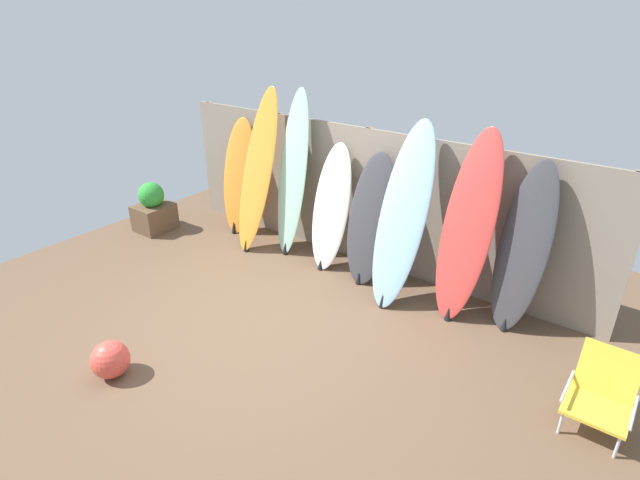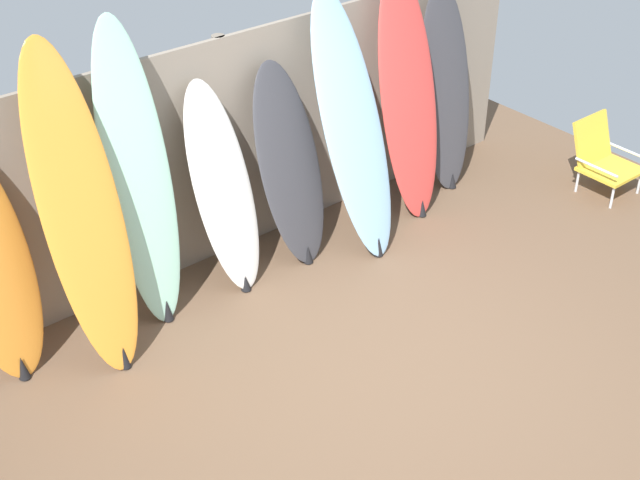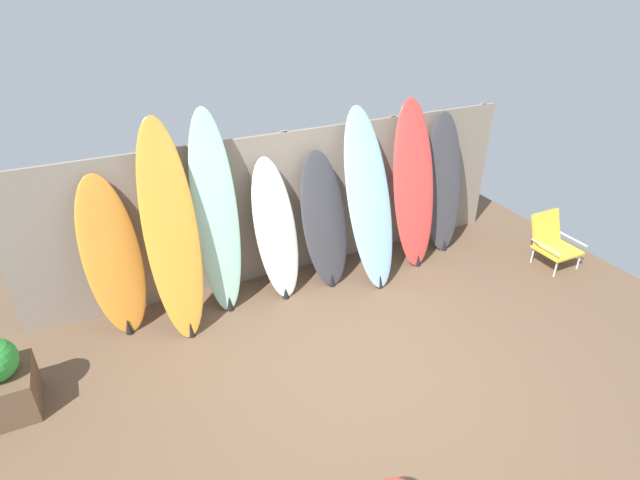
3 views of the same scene
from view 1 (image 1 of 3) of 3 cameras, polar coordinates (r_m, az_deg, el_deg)
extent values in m
plane|color=brown|center=(5.51, -6.53, -9.96)|extent=(7.68, 7.68, 0.00)
cube|color=gray|center=(6.49, 5.19, 4.86)|extent=(6.08, 0.04, 1.80)
cylinder|color=slate|center=(8.31, -11.90, 9.08)|extent=(0.10, 0.10, 1.80)
cylinder|color=slate|center=(7.33, -4.27, 7.35)|extent=(0.10, 0.10, 1.80)
cylinder|color=slate|center=(6.52, 5.38, 4.96)|extent=(0.10, 0.10, 1.80)
cylinder|color=slate|center=(5.96, 17.19, 1.82)|extent=(0.10, 0.10, 1.80)
cylinder|color=slate|center=(5.71, 30.66, -1.85)|extent=(0.10, 0.10, 1.80)
ellipsoid|color=orange|center=(7.53, -9.21, 7.15)|extent=(0.62, 0.51, 1.69)
cone|color=black|center=(7.68, -9.81, 1.47)|extent=(0.08, 0.08, 0.18)
ellipsoid|color=orange|center=(6.92, -7.14, 7.83)|extent=(0.58, 0.77, 2.20)
cone|color=black|center=(7.09, -8.45, -0.60)|extent=(0.08, 0.08, 0.17)
ellipsoid|color=#9ED6BC|center=(6.70, -3.15, 7.49)|extent=(0.51, 0.50, 2.22)
cone|color=black|center=(6.94, -3.99, -0.91)|extent=(0.08, 0.08, 0.17)
ellipsoid|color=white|center=(6.40, 1.30, 3.75)|extent=(0.56, 0.60, 1.61)
cone|color=black|center=(6.55, 0.04, -2.82)|extent=(0.08, 0.08, 0.12)
ellipsoid|color=#38383D|center=(6.08, 5.79, 2.35)|extent=(0.62, 0.56, 1.60)
cone|color=black|center=(6.23, 4.44, -4.34)|extent=(0.08, 0.08, 0.15)
ellipsoid|color=#8CB7D6|center=(5.65, 9.46, 2.76)|extent=(0.57, 0.83, 2.06)
cone|color=black|center=(5.80, 7.15, -6.87)|extent=(0.08, 0.08, 0.16)
ellipsoid|color=#D13D38|center=(5.49, 16.55, 1.38)|extent=(0.61, 0.63, 2.07)
cone|color=black|center=(5.73, 14.44, -8.14)|extent=(0.08, 0.08, 0.15)
ellipsoid|color=#38383D|center=(5.49, 22.23, -0.90)|extent=(0.57, 0.48, 1.83)
cone|color=black|center=(5.74, 20.35, -9.01)|extent=(0.08, 0.08, 0.14)
cylinder|color=silver|center=(4.72, 25.79, -18.28)|extent=(0.02, 0.02, 0.22)
cylinder|color=silver|center=(4.71, 30.83, -19.65)|extent=(0.02, 0.02, 0.22)
cylinder|color=silver|center=(5.01, 26.80, -15.65)|extent=(0.02, 0.02, 0.22)
cylinder|color=silver|center=(5.00, 31.48, -16.92)|extent=(0.02, 0.02, 0.22)
cube|color=gold|center=(4.78, 29.06, -16.48)|extent=(0.48, 0.44, 0.03)
cube|color=gold|center=(4.85, 30.08, -12.98)|extent=(0.46, 0.18, 0.44)
cylinder|color=silver|center=(4.72, 26.44, -14.70)|extent=(0.02, 0.44, 0.02)
cylinder|color=silver|center=(4.72, 32.26, -16.29)|extent=(0.02, 0.44, 0.02)
cube|color=brown|center=(8.06, -18.39, 2.49)|extent=(0.48, 0.54, 0.40)
sphere|color=green|center=(7.94, -18.75, 4.90)|extent=(0.38, 0.38, 0.38)
sphere|color=#E54C3F|center=(5.16, -22.84, -12.48)|extent=(0.36, 0.36, 0.36)
camera|label=2|loc=(6.57, -59.19, 22.30)|focal=50.00mm
camera|label=3|loc=(5.18, -55.72, 18.19)|focal=28.00mm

